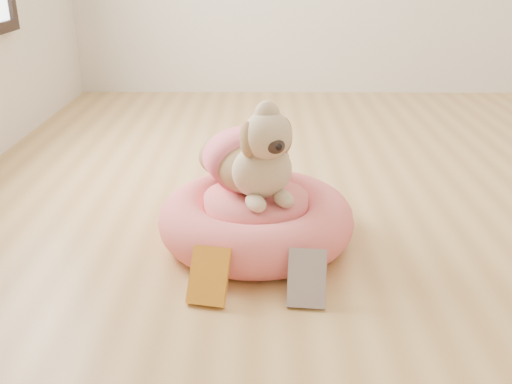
{
  "coord_description": "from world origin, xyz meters",
  "views": [
    {
      "loc": [
        -0.54,
        -2.38,
        1.04
      ],
      "look_at": [
        -0.55,
        -0.43,
        0.23
      ],
      "focal_mm": 40.0,
      "sensor_mm": 36.0,
      "label": 1
    }
  ],
  "objects_px": {
    "dog": "(251,142)",
    "book_white": "(307,278)",
    "pet_bed": "(256,219)",
    "book_yellow": "(209,276)"
  },
  "relations": [
    {
      "from": "pet_bed",
      "to": "book_yellow",
      "type": "xyz_separation_m",
      "value": [
        -0.15,
        -0.41,
        -0.01
      ]
    },
    {
      "from": "dog",
      "to": "book_yellow",
      "type": "distance_m",
      "value": 0.56
    },
    {
      "from": "dog",
      "to": "book_white",
      "type": "distance_m",
      "value": 0.59
    },
    {
      "from": "pet_bed",
      "to": "book_yellow",
      "type": "bearing_deg",
      "value": -110.04
    },
    {
      "from": "pet_bed",
      "to": "dog",
      "type": "height_order",
      "value": "dog"
    },
    {
      "from": "pet_bed",
      "to": "dog",
      "type": "bearing_deg",
      "value": 113.26
    },
    {
      "from": "pet_bed",
      "to": "dog",
      "type": "relative_size",
      "value": 1.4
    },
    {
      "from": "dog",
      "to": "book_white",
      "type": "xyz_separation_m",
      "value": [
        0.19,
        -0.46,
        -0.31
      ]
    },
    {
      "from": "book_yellow",
      "to": "pet_bed",
      "type": "bearing_deg",
      "value": 81.09
    },
    {
      "from": "dog",
      "to": "pet_bed",
      "type": "bearing_deg",
      "value": -89.31
    }
  ]
}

